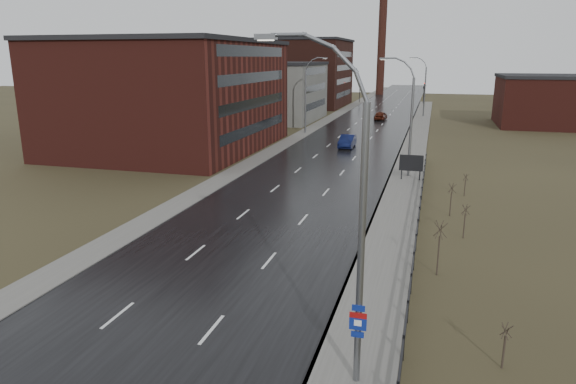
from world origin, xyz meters
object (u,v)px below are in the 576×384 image
Objects in this scene: streetlight_main at (352,222)px; billboard at (411,164)px; car_near at (347,142)px; car_far at (381,116)px.

billboard is (0.63, 32.17, -4.33)m from streetlight_main.
streetlight_main is 49.91m from car_near.
car_far is at bearing 87.73° from car_near.
car_near is 1.03× the size of car_far.
streetlight_main is at bearing -81.00° from car_near.
billboard is at bearing 102.19° from car_far.
car_near and car_far have the same top height.
car_far is at bearing 95.07° from streetlight_main.
streetlight_main is 81.05m from car_far.
streetlight_main is 2.51× the size of car_far.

